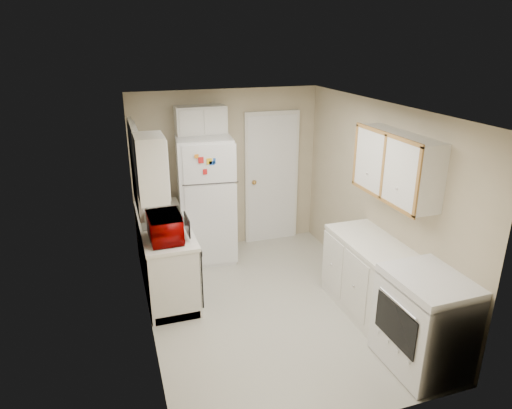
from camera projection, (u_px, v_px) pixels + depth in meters
name	position (u px, v px, depth m)	size (l,w,h in m)	color
floor	(269.00, 306.00, 5.57)	(3.80, 3.80, 0.00)	beige
ceiling	(271.00, 108.00, 4.73)	(3.80, 3.80, 0.00)	white
wall_left	(143.00, 230.00, 4.74)	(3.80, 3.80, 0.00)	#BBAD8E
wall_right	(378.00, 202.00, 5.56)	(3.80, 3.80, 0.00)	#BBAD8E
wall_back	(227.00, 171.00, 6.84)	(2.80, 2.80, 0.00)	#BBAD8E
wall_front	(354.00, 303.00, 3.46)	(2.80, 2.80, 0.00)	#BBAD8E
left_counter	(166.00, 254.00, 5.89)	(0.60, 1.80, 0.90)	silver
dishwasher	(197.00, 269.00, 5.43)	(0.03, 0.58, 0.72)	black
sink	(162.00, 221.00, 5.88)	(0.54, 0.74, 0.16)	gray
microwave	(165.00, 227.00, 5.20)	(0.30, 0.53, 0.36)	#8C0000
soap_bottle	(152.00, 197.00, 6.32)	(0.08, 0.08, 0.17)	white
window_blinds	(136.00, 167.00, 5.55)	(0.10, 0.98, 1.08)	silver
upper_cabinet_left	(151.00, 168.00, 4.77)	(0.30, 0.45, 0.70)	silver
refrigerator	(206.00, 199.00, 6.52)	(0.75, 0.73, 1.82)	white
cabinet_over_fridge	(201.00, 120.00, 6.31)	(0.70, 0.30, 0.40)	silver
interior_door	(272.00, 178.00, 7.07)	(0.86, 0.06, 2.08)	white
right_counter	(387.00, 292.00, 5.02)	(0.60, 2.00, 0.90)	silver
stove	(425.00, 322.00, 4.41)	(0.67, 0.82, 1.00)	white
upper_cabinet_right	(396.00, 166.00, 4.86)	(0.30, 1.20, 0.70)	silver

